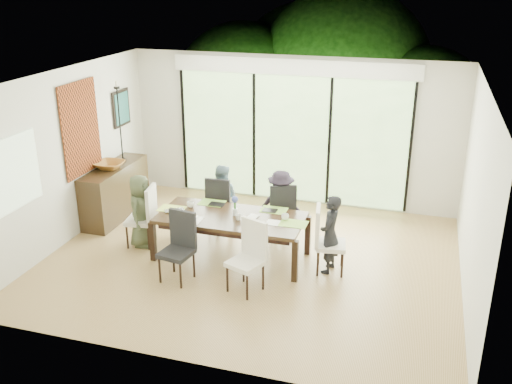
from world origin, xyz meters
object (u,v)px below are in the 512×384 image
(cup_a, at_px, (191,204))
(bowl, at_px, (110,165))
(person_far_right, at_px, (281,205))
(cup_b, at_px, (238,217))
(chair_far_left, at_px, (222,203))
(chair_near_right, at_px, (245,258))
(table_top, at_px, (231,218))
(vase, at_px, (235,212))
(chair_right_end, at_px, (331,240))
(person_left_end, at_px, (141,211))
(chair_left_end, at_px, (140,216))
(cup_c, at_px, (285,217))
(chair_near_left, at_px, (176,248))
(sideboard, at_px, (115,192))
(person_right_end, at_px, (330,234))
(laptop, at_px, (175,211))
(person_far_left, at_px, (221,199))
(chair_far_right, at_px, (281,210))

(cup_a, xyz_separation_m, bowl, (-1.74, 0.64, 0.26))
(person_far_right, relative_size, cup_b, 12.90)
(chair_far_left, relative_size, cup_a, 8.87)
(person_far_right, bearing_deg, chair_near_right, 86.87)
(table_top, height_order, vase, vase)
(chair_right_end, distance_m, person_left_end, 2.98)
(chair_left_end, xyz_separation_m, cup_b, (1.65, -0.10, 0.22))
(vase, distance_m, cup_c, 0.75)
(chair_near_left, height_order, sideboard, chair_near_left)
(table_top, distance_m, chair_right_end, 1.51)
(table_top, xyz_separation_m, person_right_end, (1.48, 0.00, -0.07))
(vase, height_order, cup_c, vase)
(chair_left_end, distance_m, sideboard, 1.30)
(sideboard, height_order, bowl, bowl)
(cup_c, bearing_deg, person_left_end, -177.49)
(chair_far_left, height_order, chair_near_left, same)
(chair_left_end, xyz_separation_m, laptop, (0.65, -0.10, 0.19))
(chair_near_right, xyz_separation_m, cup_a, (-1.20, 1.02, 0.22))
(person_far_left, xyz_separation_m, person_far_right, (1.00, 0.00, 0.00))
(laptop, xyz_separation_m, sideboard, (-1.59, 0.99, -0.23))
(chair_far_right, bearing_deg, bowl, -22.22)
(chair_right_end, bearing_deg, chair_far_left, 57.62)
(chair_left_end, height_order, bowl, bowl)
(chair_left_end, xyz_separation_m, person_right_end, (2.98, 0.00, 0.09))
(cup_a, height_order, cup_b, cup_a)
(chair_left_end, height_order, person_far_right, person_far_right)
(cup_a, bearing_deg, laptop, -120.96)
(table_top, height_order, cup_b, cup_b)
(chair_far_right, height_order, person_right_end, person_right_end)
(cup_b, bearing_deg, bowl, 160.98)
(table_top, xyz_separation_m, chair_far_right, (0.55, 0.85, -0.15))
(chair_far_right, xyz_separation_m, laptop, (-1.40, -0.95, 0.19))
(laptop, bearing_deg, cup_a, 21.76)
(cup_c, bearing_deg, table_top, -172.87)
(sideboard, bearing_deg, person_far_left, -1.85)
(bowl, bearing_deg, person_left_end, -39.49)
(chair_far_left, height_order, person_far_left, person_far_left)
(chair_right_end, bearing_deg, person_far_right, 40.02)
(cup_b, relative_size, cup_c, 0.81)
(chair_near_right, distance_m, person_left_end, 2.16)
(chair_near_right, distance_m, cup_b, 0.87)
(chair_near_right, height_order, vase, chair_near_right)
(person_right_end, relative_size, person_far_right, 1.00)
(chair_far_left, relative_size, chair_far_right, 1.00)
(chair_left_end, distance_m, bowl, 1.32)
(chair_far_right, xyz_separation_m, person_right_end, (0.93, -0.85, 0.09))
(chair_far_left, distance_m, person_left_end, 1.34)
(chair_left_end, height_order, chair_far_right, same)
(table_top, xyz_separation_m, sideboard, (-2.44, 0.89, -0.19))
(table_top, distance_m, person_far_left, 0.95)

